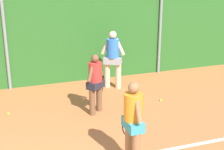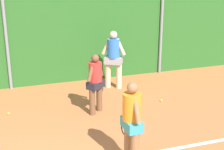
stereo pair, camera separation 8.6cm
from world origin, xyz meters
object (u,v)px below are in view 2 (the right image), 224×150
Objects in this scene: player_midcourt at (96,81)px; tennis_ball_3 at (161,100)px; player_backcourt_far at (113,57)px; player_foreground_near at (132,119)px; tennis_ball_7 at (9,113)px.

tennis_ball_3 is at bearing -34.94° from player_midcourt.
player_midcourt is at bearing 87.93° from player_backcourt_far.
player_midcourt is at bearing -0.95° from player_foreground_near.
player_foreground_near is at bearing -53.77° from tennis_ball_7.
player_backcourt_far reaches higher than player_foreground_near.
player_backcourt_far is at bearing 18.92° from player_midcourt.
player_backcourt_far is (1.04, 1.63, 0.13)m from player_midcourt.
tennis_ball_7 is (-4.27, 0.47, 0.00)m from tennis_ball_3.
player_foreground_near reaches higher than player_midcourt.
player_midcourt is 1.94m from player_backcourt_far.
tennis_ball_7 is (-2.29, 3.13, -0.95)m from player_foreground_near.
player_foreground_near reaches higher than tennis_ball_7.
tennis_ball_3 and tennis_ball_7 have the same top height.
player_foreground_near is 26.49× the size of tennis_ball_3.
player_backcourt_far reaches higher than player_midcourt.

